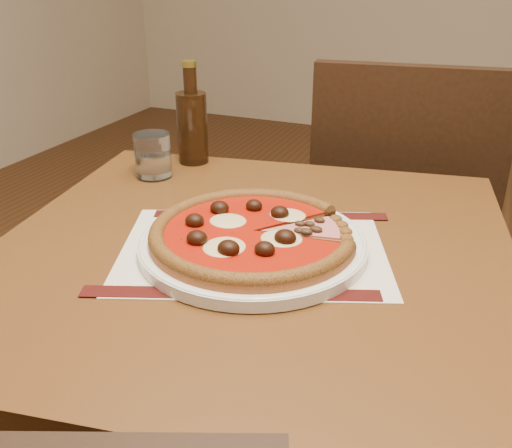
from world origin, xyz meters
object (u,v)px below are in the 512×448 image
Objects in this scene: chair_far at (399,215)px; water_glass at (153,155)px; bottle at (192,124)px; table at (251,301)px; plate at (253,244)px; pizza at (253,232)px.

water_glass is (-0.43, -0.48, 0.26)m from chair_far.
chair_far is 0.69m from water_glass.
chair_far is at bearing 42.37° from bottle.
table is 2.66× the size of plate.
chair_far is at bearing 79.38° from table.
pizza is 3.52× the size of water_glass.
bottle is (-0.28, 0.33, 0.05)m from pizza.
chair_far is 3.00× the size of pizza.
plate is 1.10× the size of pizza.
chair_far is 0.75m from pizza.
water_glass is at bearing -105.93° from bottle.
pizza is (0.01, -0.01, 0.13)m from table.
table is 4.28× the size of bottle.
water_glass is at bearing 145.90° from table.
pizza is at bearing -49.37° from bottle.
table is 2.94× the size of pizza.
chair_far reaches higher than table.
water_glass is at bearing 145.16° from pizza.
water_glass reaches higher than plate.
bottle is (0.03, 0.11, 0.04)m from water_glass.
pizza is (-0.12, -0.70, 0.24)m from chair_far.
chair_far is 10.59× the size of water_glass.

